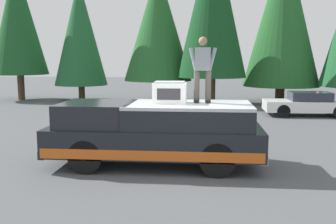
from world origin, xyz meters
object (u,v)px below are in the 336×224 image
at_px(compressor_unit, 170,92).
at_px(person_on_truck_bed, 203,68).
at_px(parked_car_white, 308,104).
at_px(pickup_truck, 155,133).

xyz_separation_m(compressor_unit, person_on_truck_bed, (0.16, -0.83, 0.62)).
distance_m(person_on_truck_bed, parked_car_white, 10.60).
relative_size(pickup_truck, compressor_unit, 6.60).
bearing_deg(compressor_unit, person_on_truck_bed, -79.23).
relative_size(pickup_truck, parked_car_white, 1.35).
relative_size(compressor_unit, person_on_truck_bed, 0.50).
distance_m(pickup_truck, compressor_unit, 1.12).
bearing_deg(parked_car_white, person_on_truck_bed, 150.82).
bearing_deg(pickup_truck, parked_car_white, -34.12).
height_order(compressor_unit, parked_car_white, compressor_unit).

